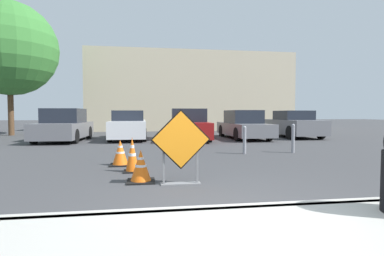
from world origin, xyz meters
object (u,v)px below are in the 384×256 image
Objects in this scene: parked_car_nearest at (64,126)px; parked_car_fourth at (244,126)px; traffic_cone_nearest at (141,166)px; bollard_second at (293,138)px; bollard_nearest at (245,139)px; parked_car_second at (128,126)px; parked_car_fifth at (294,125)px; parked_car_third at (188,126)px; traffic_cone_second at (132,155)px; traffic_cone_third at (120,153)px; road_closed_sign at (181,145)px.

parked_car_nearest is 9.01m from parked_car_fourth.
traffic_cone_nearest is 0.64× the size of bollard_second.
parked_car_nearest is at bearing 141.25° from bollard_nearest.
parked_car_fifth is at bearing 178.84° from parked_car_second.
parked_car_third is at bearing 5.52° from parked_car_fifth.
parked_car_fourth is 5.87m from bollard_second.
parked_car_third is at bearing -179.11° from parked_car_nearest.
parked_car_fifth is (8.42, 8.68, 0.31)m from traffic_cone_second.
parked_car_fifth is (8.76, 7.76, 0.38)m from traffic_cone_third.
parked_car_fifth is (8.21, 9.71, 0.40)m from traffic_cone_nearest.
parked_car_second is at bearing 93.86° from traffic_cone_second.
parked_car_fourth reaches higher than parked_car_fifth.
parked_car_fifth is at bearing 45.88° from traffic_cone_second.
road_closed_sign is 1.53× the size of bollard_nearest.
bollard_nearest is (4.09, -6.19, -0.20)m from parked_car_second.
road_closed_sign is at bearing 117.56° from parked_car_nearest.
bollard_nearest reaches higher than traffic_cone_third.
parked_car_fourth is at bearing -176.66° from parked_car_nearest.
parked_car_second reaches higher than bollard_nearest.
traffic_cone_second is 0.19× the size of parked_car_nearest.
parked_car_second is at bearing 91.81° from traffic_cone_third.
traffic_cone_third is 8.00m from parked_car_nearest.
parked_car_nearest is at bearing 0.63° from parked_car_fourth.
bollard_second is at bearing 149.32° from parked_car_nearest.
parked_car_fifth reaches higher than traffic_cone_third.
parked_car_fifth is 6.94m from bollard_second.
parked_car_fourth reaches higher than traffic_cone_nearest.
parked_car_fifth is (9.01, -0.04, 0.01)m from parked_car_second.
parked_car_fourth is 3.02m from parked_car_fifth.
parked_car_fourth reaches higher than traffic_cone_third.
parked_car_third reaches higher than road_closed_sign.
traffic_cone_third is 0.71× the size of bollard_nearest.
parked_car_third is at bearing 116.61° from bollard_second.
bollard_second is at bearing 0.00° from bollard_nearest.
parked_car_third reaches higher than parked_car_second.
bollard_nearest is at bearing 71.42° from parked_car_fourth.
parked_car_nearest is 4.33× the size of bollard_second.
parked_car_nearest is 4.60× the size of bollard_nearest.
parked_car_third is 1.02× the size of parked_car_fourth.
parked_car_third reaches higher than traffic_cone_nearest.
bollard_second is at bearing 42.64° from road_closed_sign.
parked_car_nearest is at bearing 1.99° from parked_car_fifth.
parked_car_fifth is at bearing 49.79° from traffic_cone_nearest.
traffic_cone_nearest is at bearing 155.21° from road_closed_sign.
road_closed_sign is 1.71m from traffic_cone_second.
road_closed_sign reaches higher than traffic_cone_second.
parked_car_third is (6.01, -0.14, -0.00)m from parked_car_nearest.
parked_car_fifth is at bearing -175.57° from parked_car_nearest.
parked_car_second is (-0.25, 7.80, 0.37)m from traffic_cone_third.
road_closed_sign is at bearing -24.79° from traffic_cone_nearest.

